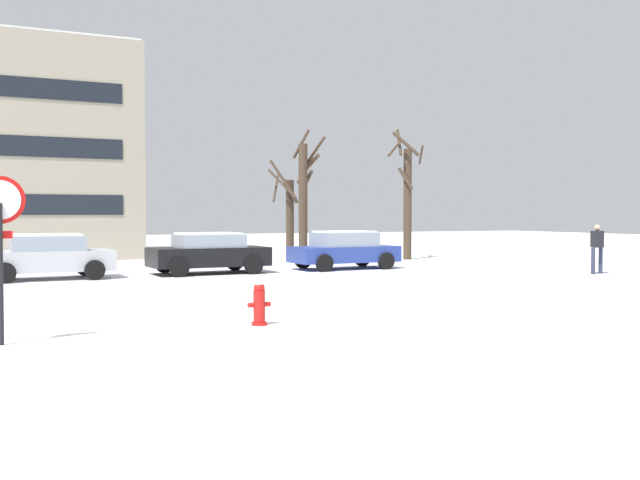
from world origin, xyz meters
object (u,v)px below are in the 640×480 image
object	(u,v)px
stop_sign	(0,227)
parked_car_silver	(47,256)
parked_car_black	(209,253)
fire_hydrant	(259,303)
pedestrian_crossing	(597,245)
parked_car_blue	(344,250)

from	to	relation	value
stop_sign	parked_car_silver	distance (m)	12.39
parked_car_black	fire_hydrant	bearing A→B (deg)	-102.05
pedestrian_crossing	fire_hydrant	bearing A→B (deg)	-157.97
parked_car_silver	parked_car_blue	size ratio (longest dim) A/B	0.99
parked_car_black	parked_car_blue	distance (m)	5.34
fire_hydrant	pedestrian_crossing	bearing A→B (deg)	22.03
fire_hydrant	parked_car_black	bearing A→B (deg)	77.95
stop_sign	parked_car_black	xyz separation A→B (m)	(6.99, 12.22, -1.15)
fire_hydrant	parked_car_black	world-z (taller)	parked_car_black
parked_car_blue	pedestrian_crossing	distance (m)	9.11
parked_car_black	parked_car_blue	bearing A→B (deg)	-0.80
parked_car_silver	parked_car_blue	world-z (taller)	parked_car_silver
fire_hydrant	parked_car_silver	world-z (taller)	parked_car_silver
parked_car_black	pedestrian_crossing	distance (m)	13.67
parked_car_silver	parked_car_blue	distance (m)	10.69
stop_sign	parked_car_silver	world-z (taller)	stop_sign
stop_sign	fire_hydrant	xyz separation A→B (m)	(4.44, 0.26, -1.47)
stop_sign	fire_hydrant	distance (m)	4.68
parked_car_black	parked_car_silver	bearing A→B (deg)	179.84
stop_sign	pedestrian_crossing	world-z (taller)	stop_sign
parked_car_black	parked_car_blue	xyz separation A→B (m)	(5.34, -0.07, -0.00)
stop_sign	parked_car_silver	bearing A→B (deg)	82.33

